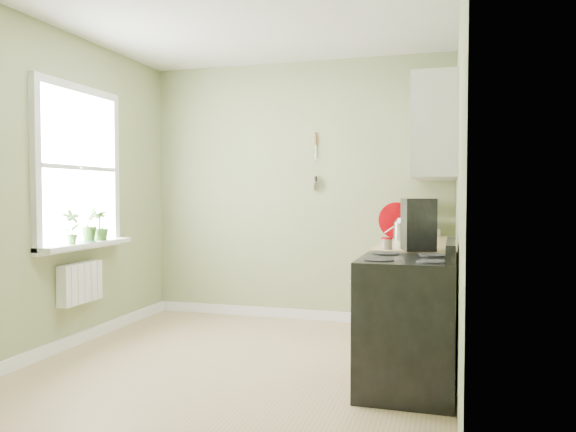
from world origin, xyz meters
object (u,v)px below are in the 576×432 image
(stove, at_px, (407,324))
(stand_mixer, at_px, (428,220))
(kettle, at_px, (401,230))
(coffee_maker, at_px, (418,226))

(stove, height_order, stand_mixer, stand_mixer)
(stand_mixer, bearing_deg, kettle, -106.37)
(stand_mixer, distance_m, coffee_maker, 1.44)
(kettle, relative_size, coffee_maker, 0.54)
(stand_mixer, relative_size, coffee_maker, 0.96)
(stove, distance_m, coffee_maker, 0.76)
(stand_mixer, height_order, coffee_maker, coffee_maker)
(stove, xyz_separation_m, stand_mixer, (0.06, 1.85, 0.61))
(stove, relative_size, stand_mixer, 2.80)
(stove, relative_size, kettle, 4.99)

